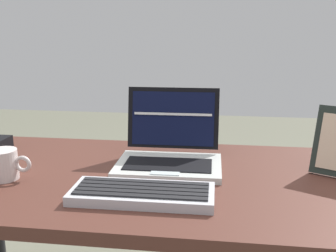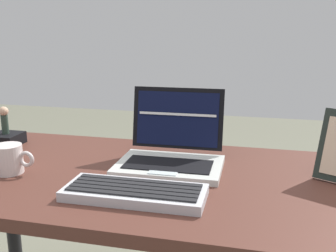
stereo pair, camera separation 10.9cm
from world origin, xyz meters
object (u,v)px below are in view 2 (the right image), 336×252
(figurine, at_px, (4,118))
(coffee_mug, at_px, (9,159))
(laptop_front, at_px, (172,152))
(figurine_stand, at_px, (6,139))
(external_keyboard, at_px, (135,192))

(figurine, relative_size, coffee_mug, 0.80)
(laptop_front, distance_m, coffee_mug, 0.46)
(figurine_stand, relative_size, figurine, 1.02)
(laptop_front, bearing_deg, external_keyboard, -98.19)
(laptop_front, distance_m, external_keyboard, 0.25)
(figurine_stand, height_order, figurine, figurine)
(laptop_front, height_order, figurine, laptop_front)
(external_keyboard, bearing_deg, coffee_mug, 169.05)
(external_keyboard, distance_m, figurine_stand, 0.66)
(laptop_front, distance_m, figurine, 0.62)
(figurine, bearing_deg, coffee_mug, -52.97)
(laptop_front, distance_m, figurine_stand, 0.62)
(figurine, bearing_deg, figurine_stand, 0.00)
(laptop_front, relative_size, coffee_mug, 2.55)
(external_keyboard, xyz_separation_m, figurine_stand, (-0.58, 0.32, 0.01))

